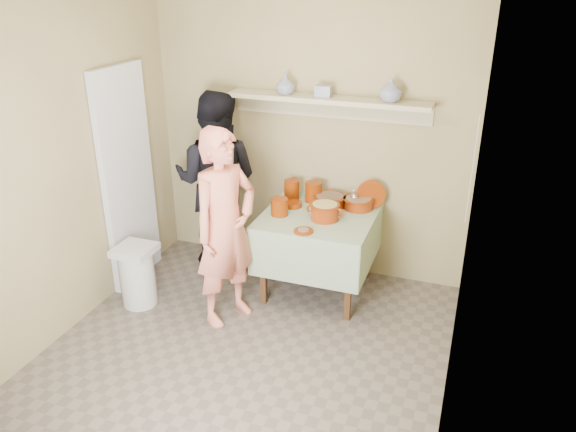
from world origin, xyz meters
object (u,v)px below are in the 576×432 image
at_px(cazuela_rice, 325,210).
at_px(trash_bin, 138,275).
at_px(person_cook, 226,228).
at_px(serving_table, 319,227).
at_px(person_helper, 216,181).

height_order(cazuela_rice, trash_bin, cazuela_rice).
xyz_separation_m(person_cook, cazuela_rice, (0.66, 0.59, 0.02)).
distance_m(person_cook, serving_table, 0.91).
height_order(person_cook, person_helper, person_helper).
distance_m(person_helper, cazuela_rice, 1.19).
xyz_separation_m(person_cook, trash_bin, (-0.84, -0.08, -0.55)).
bearing_deg(trash_bin, cazuela_rice, 24.19).
height_order(serving_table, cazuela_rice, cazuela_rice).
height_order(person_helper, trash_bin, person_helper).
bearing_deg(person_cook, person_helper, 55.11).
xyz_separation_m(person_cook, serving_table, (0.58, 0.67, -0.19)).
bearing_deg(trash_bin, person_helper, 70.23).
xyz_separation_m(serving_table, trash_bin, (-1.42, -0.76, -0.36)).
xyz_separation_m(serving_table, cazuela_rice, (0.08, -0.09, 0.20)).
distance_m(serving_table, trash_bin, 1.64).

